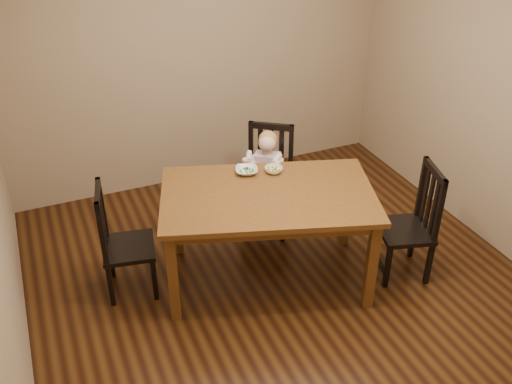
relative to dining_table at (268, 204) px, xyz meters
name	(u,v)px	position (x,y,z in m)	size (l,w,h in m)	color
room	(285,137)	(0.08, -0.12, 0.62)	(4.01, 4.01, 2.71)	#40230D
dining_table	(268,204)	(0.00, 0.00, 0.00)	(1.88, 1.45, 0.83)	#4F2D12
chair_child	(268,181)	(0.32, 0.72, -0.25)	(0.59, 0.59, 1.01)	black
chair_left	(122,243)	(-1.12, 0.32, -0.27)	(0.47, 0.48, 0.96)	black
chair_right	(411,224)	(1.12, -0.38, -0.26)	(0.51, 0.52, 1.00)	black
toddler	(267,171)	(0.29, 0.68, -0.12)	(0.30, 0.37, 0.51)	silver
bowl_peas	(247,171)	(-0.03, 0.36, 0.12)	(0.18, 0.18, 0.04)	silver
bowl_veg	(274,170)	(0.18, 0.29, 0.12)	(0.15, 0.15, 0.05)	silver
fork	(242,170)	(-0.08, 0.35, 0.14)	(0.04, 0.14, 0.05)	silver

